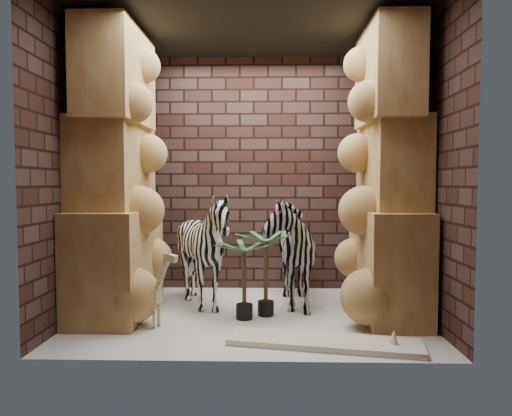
{
  "coord_description": "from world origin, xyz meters",
  "views": [
    {
      "loc": [
        0.18,
        -4.72,
        1.37
      ],
      "look_at": [
        0.06,
        0.15,
        1.11
      ],
      "focal_mm": 32.2,
      "sensor_mm": 36.0,
      "label": 1
    }
  ],
  "objects_px": {
    "palm_front": "(266,274)",
    "surfboard": "(324,342)",
    "zebra_right": "(286,241)",
    "zebra_left": "(204,257)",
    "giraffe_toy": "(147,286)",
    "palm_back": "(244,280)"
  },
  "relations": [
    {
      "from": "zebra_left",
      "to": "surfboard",
      "type": "distance_m",
      "value": 1.71
    },
    {
      "from": "zebra_right",
      "to": "palm_back",
      "type": "height_order",
      "value": "zebra_right"
    },
    {
      "from": "palm_back",
      "to": "surfboard",
      "type": "relative_size",
      "value": 0.49
    },
    {
      "from": "palm_front",
      "to": "surfboard",
      "type": "bearing_deg",
      "value": -60.0
    },
    {
      "from": "giraffe_toy",
      "to": "palm_back",
      "type": "bearing_deg",
      "value": 38.11
    },
    {
      "from": "zebra_right",
      "to": "surfboard",
      "type": "relative_size",
      "value": 0.88
    },
    {
      "from": "palm_front",
      "to": "palm_back",
      "type": "bearing_deg",
      "value": -149.61
    },
    {
      "from": "surfboard",
      "to": "zebra_left",
      "type": "bearing_deg",
      "value": 147.11
    },
    {
      "from": "zebra_right",
      "to": "palm_front",
      "type": "relative_size",
      "value": 1.64
    },
    {
      "from": "palm_back",
      "to": "surfboard",
      "type": "distance_m",
      "value": 1.09
    },
    {
      "from": "palm_back",
      "to": "surfboard",
      "type": "bearing_deg",
      "value": -45.81
    },
    {
      "from": "zebra_left",
      "to": "palm_front",
      "type": "height_order",
      "value": "zebra_left"
    },
    {
      "from": "zebra_right",
      "to": "palm_front",
      "type": "height_order",
      "value": "zebra_right"
    },
    {
      "from": "giraffe_toy",
      "to": "zebra_left",
      "type": "bearing_deg",
      "value": 76.32
    },
    {
      "from": "palm_front",
      "to": "palm_back",
      "type": "distance_m",
      "value": 0.26
    },
    {
      "from": "giraffe_toy",
      "to": "palm_front",
      "type": "xyz_separation_m",
      "value": [
        1.13,
        0.41,
        0.05
      ]
    },
    {
      "from": "zebra_left",
      "to": "surfboard",
      "type": "xyz_separation_m",
      "value": [
        1.17,
        -1.11,
        -0.55
      ]
    },
    {
      "from": "zebra_left",
      "to": "surfboard",
      "type": "relative_size",
      "value": 0.77
    },
    {
      "from": "surfboard",
      "to": "giraffe_toy",
      "type": "bearing_deg",
      "value": 174.93
    },
    {
      "from": "palm_front",
      "to": "palm_back",
      "type": "height_order",
      "value": "palm_front"
    },
    {
      "from": "zebra_right",
      "to": "palm_front",
      "type": "xyz_separation_m",
      "value": [
        -0.23,
        -0.46,
        -0.28
      ]
    },
    {
      "from": "zebra_right",
      "to": "surfboard",
      "type": "bearing_deg",
      "value": -83.62
    }
  ]
}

